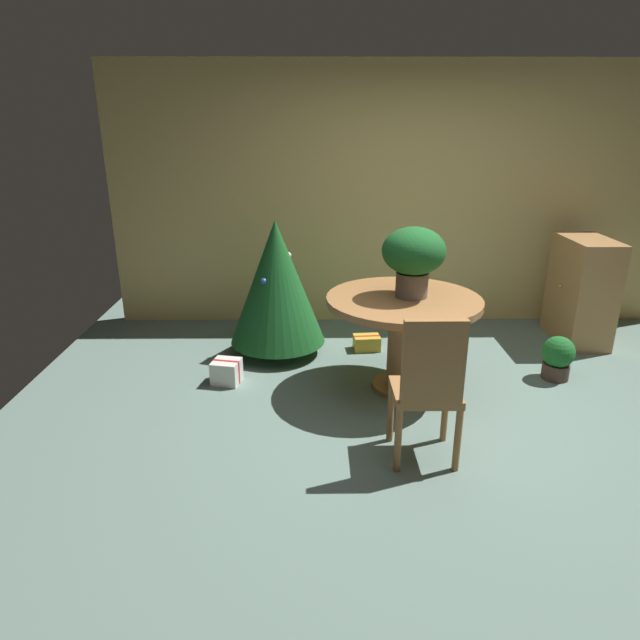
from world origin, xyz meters
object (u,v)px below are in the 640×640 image
(holiday_tree, at_px, (277,282))
(gift_box_gold, at_px, (367,343))
(flower_vase, at_px, (414,255))
(potted_plant, at_px, (558,357))
(wooden_cabinet, at_px, (581,291))
(round_dining_table, at_px, (403,319))
(wooden_chair_near, at_px, (428,385))
(gift_box_cream, at_px, (227,372))

(holiday_tree, relative_size, gift_box_gold, 4.82)
(flower_vase, bearing_deg, potted_plant, 6.09)
(flower_vase, bearing_deg, holiday_tree, 146.50)
(wooden_cabinet, relative_size, potted_plant, 2.72)
(round_dining_table, bearing_deg, gift_box_gold, 103.65)
(round_dining_table, relative_size, potted_plant, 3.21)
(flower_vase, relative_size, gift_box_gold, 2.08)
(holiday_tree, xyz_separation_m, wooden_cabinet, (2.90, 0.28, -0.17))
(wooden_chair_near, distance_m, gift_box_gold, 1.89)
(gift_box_gold, bearing_deg, potted_plant, -22.63)
(wooden_chair_near, bearing_deg, holiday_tree, 120.09)
(flower_vase, distance_m, holiday_tree, 1.36)
(gift_box_gold, bearing_deg, wooden_cabinet, 6.15)
(holiday_tree, distance_m, wooden_cabinet, 2.92)
(wooden_cabinet, bearing_deg, gift_box_gold, -173.85)
(gift_box_cream, height_order, wooden_cabinet, wooden_cabinet)
(round_dining_table, xyz_separation_m, wooden_chair_near, (0.00, -1.03, -0.05))
(gift_box_gold, height_order, potted_plant, potted_plant)
(potted_plant, bearing_deg, wooden_cabinet, 57.65)
(round_dining_table, height_order, wooden_cabinet, wooden_cabinet)
(round_dining_table, distance_m, wooden_chair_near, 1.03)
(wooden_chair_near, bearing_deg, wooden_cabinet, 47.46)
(round_dining_table, relative_size, gift_box_gold, 4.64)
(flower_vase, bearing_deg, wooden_cabinet, 28.69)
(round_dining_table, xyz_separation_m, gift_box_cream, (-1.41, 0.11, -0.49))
(gift_box_cream, bearing_deg, holiday_tree, 58.52)
(round_dining_table, distance_m, flower_vase, 0.50)
(wooden_chair_near, height_order, gift_box_gold, wooden_chair_near)
(gift_box_cream, distance_m, wooden_cabinet, 3.43)
(flower_vase, relative_size, gift_box_cream, 2.11)
(wooden_chair_near, xyz_separation_m, gift_box_gold, (-0.19, 1.82, -0.47))
(gift_box_gold, height_order, wooden_cabinet, wooden_cabinet)
(potted_plant, bearing_deg, gift_box_cream, -178.94)
(holiday_tree, bearing_deg, gift_box_cream, -121.48)
(flower_vase, height_order, holiday_tree, flower_vase)
(round_dining_table, bearing_deg, flower_vase, 21.36)
(round_dining_table, height_order, holiday_tree, holiday_tree)
(round_dining_table, xyz_separation_m, wooden_cabinet, (1.88, 1.02, -0.09))
(wooden_cabinet, height_order, potted_plant, wooden_cabinet)
(holiday_tree, relative_size, gift_box_cream, 4.89)
(wooden_chair_near, distance_m, wooden_cabinet, 2.77)
(wooden_chair_near, relative_size, wooden_cabinet, 0.98)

